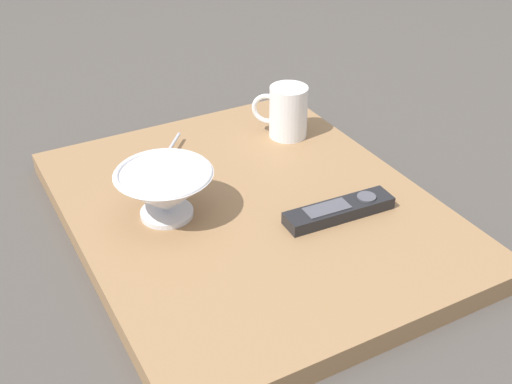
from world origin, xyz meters
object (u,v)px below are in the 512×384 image
coffee_mug (287,112)px  cereal_bowl (165,191)px  tv_remote_near (339,210)px  teaspoon (158,169)px

coffee_mug → cereal_bowl: bearing=25.1°
tv_remote_near → teaspoon: bearing=-50.4°
tv_remote_near → coffee_mug: bearing=-103.8°
coffee_mug → tv_remote_near: (0.07, 0.27, -0.04)m
cereal_bowl → coffee_mug: bearing=-154.9°
coffee_mug → teaspoon: bearing=5.3°
teaspoon → tv_remote_near: bearing=129.6°
cereal_bowl → teaspoon: 0.12m
cereal_bowl → tv_remote_near: (-0.23, 0.13, -0.03)m
cereal_bowl → tv_remote_near: 0.27m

